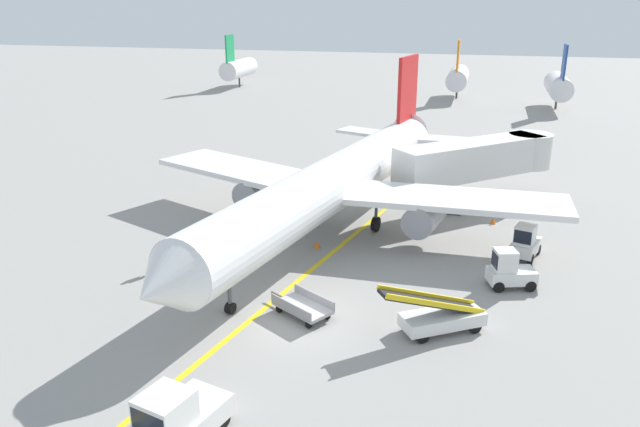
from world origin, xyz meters
TOP-DOWN VIEW (x-y plane):
  - ground_plane at (0.00, 0.00)m, footprint 300.00×300.00m
  - taxi_line_yellow at (-1.15, 5.00)m, footprint 16.12×78.48m
  - airliner at (-1.04, 11.70)m, footprint 28.05×35.13m
  - jet_bridge at (8.00, 20.01)m, footprint 10.92×10.66m
  - pushback_tug at (-1.59, -9.18)m, footprint 2.76×3.97m
  - baggage_tug_near_wing at (10.54, 10.53)m, footprint 1.96×2.68m
  - baggage_tug_by_cargo_door at (9.54, 6.27)m, footprint 2.68×1.98m
  - belt_loader_forward_hold at (6.43, 0.73)m, footprint 4.85×3.82m
  - baggage_cart_loaded at (-0.00, 0.56)m, footprint 3.62×2.79m
  - ground_crew_marshaller at (-9.11, 3.36)m, footprint 0.36×0.24m
  - safety_cone_nose_left at (-1.54, 8.91)m, footprint 0.36×0.36m
  - safety_cone_nose_right at (8.81, 16.03)m, footprint 0.36×0.36m
  - distant_aircraft_far_left at (-32.85, 74.59)m, footprint 3.00×10.10m
  - distant_aircraft_mid_left at (3.48, 71.26)m, footprint 3.00×10.10m
  - distant_aircraft_mid_right at (17.09, 65.17)m, footprint 3.00×10.10m

SIDE VIEW (x-z plane):
  - ground_plane at x=0.00m, z-range 0.00..0.00m
  - taxi_line_yellow at x=-1.15m, z-range 0.00..0.01m
  - safety_cone_nose_left at x=-1.54m, z-range 0.00..0.44m
  - safety_cone_nose_right at x=8.81m, z-range 0.00..0.44m
  - baggage_cart_loaded at x=0.00m, z-range 0.00..0.94m
  - belt_loader_forward_hold at x=6.43m, z-range -0.52..2.07m
  - ground_crew_marshaller at x=-9.11m, z-range 0.06..1.76m
  - baggage_tug_near_wing at x=10.54m, z-range -0.12..1.98m
  - baggage_tug_by_cargo_door at x=9.54m, z-range -0.12..1.98m
  - pushback_tug at x=-1.59m, z-range -0.11..2.09m
  - distant_aircraft_far_left at x=-32.85m, z-range -1.18..7.62m
  - distant_aircraft_mid_left at x=3.48m, z-range -1.18..7.62m
  - distant_aircraft_mid_right at x=17.09m, z-range -1.18..7.62m
  - airliner at x=-1.04m, z-range -1.63..8.47m
  - jet_bridge at x=8.00m, z-range 1.12..5.97m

